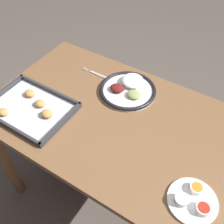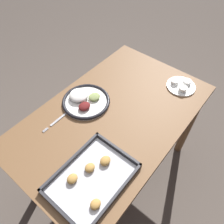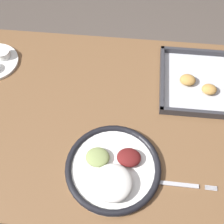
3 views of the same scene
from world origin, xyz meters
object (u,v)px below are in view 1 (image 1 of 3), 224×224
object	(u,v)px
saucer_plate	(193,200)
fork	(101,76)
baking_tray	(31,108)
dinner_plate	(128,89)

from	to	relation	value
saucer_plate	fork	bearing A→B (deg)	-31.37
saucer_plate	baking_tray	size ratio (longest dim) A/B	0.46
fork	baking_tray	world-z (taller)	baking_tray
baking_tray	fork	bearing A→B (deg)	-110.96
dinner_plate	saucer_plate	bearing A→B (deg)	141.60
fork	dinner_plate	bearing A→B (deg)	173.55
dinner_plate	saucer_plate	world-z (taller)	dinner_plate
saucer_plate	baking_tray	bearing A→B (deg)	-1.85
saucer_plate	baking_tray	distance (m)	0.81
fork	saucer_plate	xyz separation A→B (m)	(-0.66, 0.40, 0.01)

